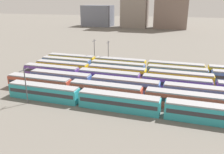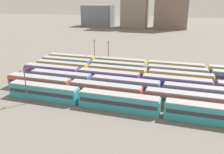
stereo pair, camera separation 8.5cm
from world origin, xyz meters
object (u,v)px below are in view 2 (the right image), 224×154
(train_track_2, at_px, (202,94))
(catenary_pole_2, at_px, (26,84))
(train_track_4, at_px, (117,72))
(catenary_pole_1, at_px, (108,52))
(train_track_3, at_px, (214,88))
(catenary_pole_3, at_px, (94,50))
(train_track_6, at_px, (206,71))
(train_track_0, at_px, (162,108))
(train_track_1, at_px, (144,95))
(train_track_5, at_px, (177,73))

(train_track_2, height_order, catenary_pole_2, catenary_pole_2)
(train_track_4, bearing_deg, catenary_pole_1, 118.22)
(catenary_pole_1, height_order, catenary_pole_2, catenary_pole_1)
(train_track_2, distance_m, train_track_3, 6.13)
(train_track_3, height_order, catenary_pole_3, catenary_pole_3)
(catenary_pole_3, bearing_deg, train_track_6, -4.49)
(train_track_0, xyz_separation_m, catenary_pole_2, (-30.76, -3.21, 3.01))
(train_track_2, bearing_deg, train_track_0, -127.98)
(train_track_1, bearing_deg, train_track_6, 59.61)
(train_track_0, bearing_deg, train_track_1, 133.16)
(train_track_6, bearing_deg, train_track_1, -120.39)
(catenary_pole_3, bearing_deg, catenary_pole_1, -0.79)
(catenary_pole_1, bearing_deg, catenary_pole_2, -101.25)
(train_track_1, relative_size, train_track_4, 1.34)
(train_track_1, relative_size, catenary_pole_1, 8.11)
(catenary_pole_3, bearing_deg, train_track_5, -15.24)
(catenary_pole_2, bearing_deg, train_track_2, 19.30)
(train_track_3, distance_m, train_track_4, 27.98)
(train_track_1, bearing_deg, catenary_pole_1, 122.45)
(train_track_2, xyz_separation_m, train_track_6, (2.25, 20.80, 0.00))
(train_track_2, distance_m, train_track_4, 26.38)
(train_track_1, height_order, train_track_4, same)
(train_track_3, bearing_deg, train_track_1, -147.37)
(train_track_5, height_order, catenary_pole_2, catenary_pole_2)
(train_track_4, height_order, catenary_pole_2, catenary_pole_2)
(train_track_2, xyz_separation_m, catenary_pole_2, (-38.88, -13.61, 3.01))
(train_track_1, bearing_deg, train_track_3, 32.63)
(catenary_pole_3, bearing_deg, train_track_0, -49.95)
(catenary_pole_2, bearing_deg, catenary_pole_1, 78.75)
(train_track_0, height_order, train_track_5, same)
(train_track_2, relative_size, train_track_6, 0.83)
(train_track_6, xyz_separation_m, catenary_pole_2, (-41.13, -34.41, 3.01))
(train_track_0, distance_m, train_track_6, 32.88)
(catenary_pole_1, relative_size, catenary_pole_3, 0.97)
(train_track_4, xyz_separation_m, train_track_5, (17.69, 5.20, 0.00))
(train_track_2, relative_size, train_track_4, 1.68)
(train_track_4, height_order, catenary_pole_3, catenary_pole_3)
(train_track_4, bearing_deg, train_track_6, 21.43)
(train_track_2, height_order, catenary_pole_3, catenary_pole_3)
(catenary_pole_1, bearing_deg, train_track_3, -28.20)
(train_track_4, xyz_separation_m, catenary_pole_1, (-7.19, 13.40, 3.24))
(train_track_1, distance_m, train_track_6, 30.14)
(train_track_1, distance_m, train_track_4, 19.23)
(train_track_2, bearing_deg, catenary_pole_1, 142.87)
(train_track_0, relative_size, train_track_6, 0.66)
(train_track_1, height_order, train_track_5, same)
(train_track_1, relative_size, catenary_pole_2, 8.51)
(train_track_6, xyz_separation_m, catenary_pole_3, (-39.18, 3.08, 3.37))
(train_track_3, relative_size, train_track_5, 1.20)
(train_track_1, bearing_deg, train_track_0, -46.84)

